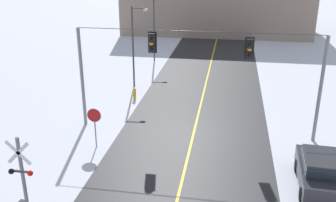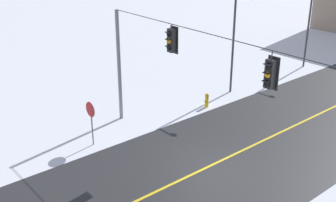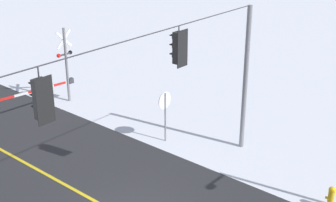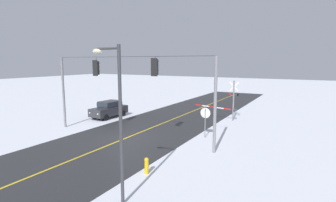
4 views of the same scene
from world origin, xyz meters
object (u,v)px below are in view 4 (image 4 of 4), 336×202
Objects in this scene: stop_sign at (205,116)px; railroad_crossing at (230,101)px; parked_car_charcoal at (109,109)px; streetlamp_near at (116,111)px; fire_hydrant at (147,165)px.

stop_sign is 7.01m from railroad_crossing.
parked_car_charcoal is (11.43, 4.83, -1.02)m from railroad_crossing.
streetlamp_near is (-11.88, 12.95, 2.96)m from parked_car_charcoal.
fire_hydrant is at bearing -78.92° from streetlamp_near.
parked_car_charcoal is at bearing 22.93° from railroad_crossing.
stop_sign is 0.52× the size of railroad_crossing.
stop_sign is 7.89m from fire_hydrant.
parked_car_charcoal reaches higher than fire_hydrant.
parked_car_charcoal is at bearing -10.66° from stop_sign.
streetlamp_near is 4.60m from fire_hydrant.
stop_sign is at bearing 169.34° from parked_car_charcoal.
stop_sign is at bearing -88.23° from streetlamp_near.
railroad_crossing is 17.90m from streetlamp_near.
stop_sign reaches higher than parked_car_charcoal.
railroad_crossing is 1.06× the size of parked_car_charcoal.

